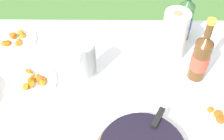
# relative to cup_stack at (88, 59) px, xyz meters

# --- Properties ---
(garden_table) EXTENTS (1.43, 1.12, 0.70)m
(garden_table) POSITION_rel_cup_stack_xyz_m (0.03, -0.19, -0.16)
(garden_table) COLOR brown
(garden_table) RESTS_ON ground_plane
(tablecloth) EXTENTS (1.44, 1.13, 0.10)m
(tablecloth) POSITION_rel_cup_stack_xyz_m (0.03, -0.19, -0.11)
(tablecloth) COLOR white
(tablecloth) RESTS_ON garden_table
(cup_stack) EXTENTS (0.07, 0.07, 0.19)m
(cup_stack) POSITION_rel_cup_stack_xyz_m (0.00, 0.00, 0.00)
(cup_stack) COLOR white
(cup_stack) RESTS_ON tablecloth
(cider_bottle_green) EXTENTS (0.07, 0.07, 0.30)m
(cider_bottle_green) POSITION_rel_cup_stack_xyz_m (0.44, 0.25, 0.02)
(cider_bottle_green) COLOR #2D562D
(cider_bottle_green) RESTS_ON tablecloth
(cider_bottle_amber) EXTENTS (0.08, 0.08, 0.31)m
(cider_bottle_amber) POSITION_rel_cup_stack_xyz_m (0.46, -0.01, 0.02)
(cider_bottle_amber) COLOR brown
(cider_bottle_amber) RESTS_ON tablecloth
(snack_plate_near) EXTENTS (0.22, 0.22, 0.06)m
(snack_plate_near) POSITION_rel_cup_stack_xyz_m (-0.37, 0.21, -0.08)
(snack_plate_near) COLOR white
(snack_plate_near) RESTS_ON tablecloth
(snack_plate_right) EXTENTS (0.21, 0.21, 0.06)m
(snack_plate_right) POSITION_rel_cup_stack_xyz_m (-0.23, -0.05, -0.08)
(snack_plate_right) COLOR white
(snack_plate_right) RESTS_ON tablecloth
(paper_towel_roll) EXTENTS (0.11, 0.11, 0.24)m
(paper_towel_roll) POSITION_rel_cup_stack_xyz_m (0.37, 0.12, 0.03)
(paper_towel_roll) COLOR white
(paper_towel_roll) RESTS_ON tablecloth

